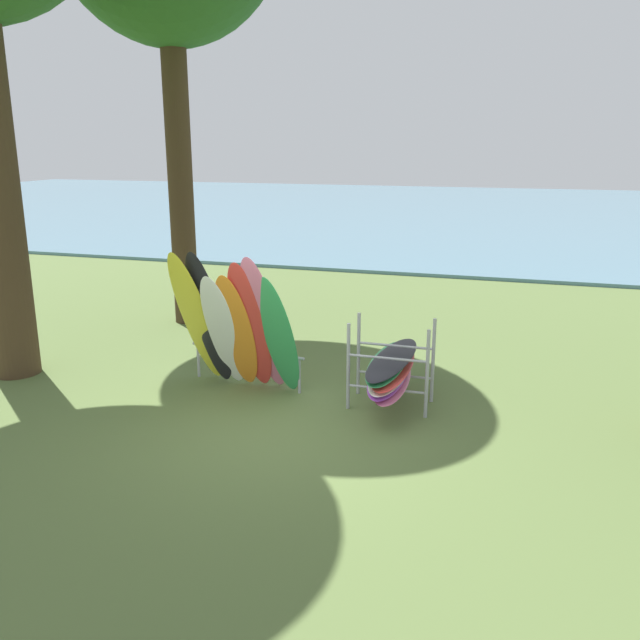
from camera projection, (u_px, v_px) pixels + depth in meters
ground_plane at (273, 426)px, 8.88m from camera, size 80.00×80.00×0.00m
lake_water at (466, 211)px, 35.26m from camera, size 80.00×36.00×0.10m
leaning_board_pile at (236, 327)px, 9.80m from camera, size 2.02×1.14×2.18m
board_storage_rack at (391, 369)px, 9.43m from camera, size 1.15×2.13×1.25m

